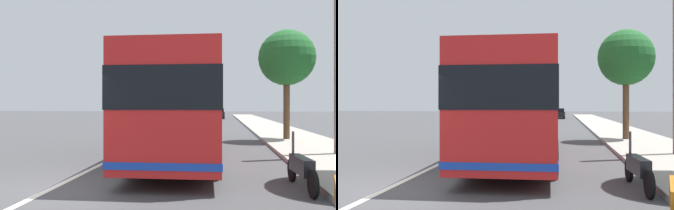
# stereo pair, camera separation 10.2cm
# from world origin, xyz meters

# --- Properties ---
(ground_plane) EXTENTS (220.00, 220.00, 0.00)m
(ground_plane) POSITION_xyz_m (0.00, 0.00, 0.00)
(ground_plane) COLOR #424244
(sidewalk_curb) EXTENTS (110.00, 3.60, 0.14)m
(sidewalk_curb) POSITION_xyz_m (10.00, -7.65, 0.07)
(sidewalk_curb) COLOR #9E998E
(sidewalk_curb) RESTS_ON ground
(lane_divider_line) EXTENTS (110.00, 0.16, 0.01)m
(lane_divider_line) POSITION_xyz_m (10.00, 0.00, 0.00)
(lane_divider_line) COLOR silver
(lane_divider_line) RESTS_ON ground
(coach_bus) EXTENTS (11.60, 2.90, 3.32)m
(coach_bus) POSITION_xyz_m (5.39, -2.34, 1.86)
(coach_bus) COLOR red
(coach_bus) RESTS_ON ground
(motorcycle_by_tree) EXTENTS (2.23, 0.32, 1.23)m
(motorcycle_by_tree) POSITION_xyz_m (0.74, -5.51, 0.46)
(motorcycle_by_tree) COLOR black
(motorcycle_by_tree) RESTS_ON ground
(car_behind_bus) EXTENTS (4.32, 1.85, 1.56)m
(car_behind_bus) POSITION_xyz_m (39.04, 2.05, 0.74)
(car_behind_bus) COLOR gray
(car_behind_bus) RESTS_ON ground
(car_oncoming) EXTENTS (4.37, 1.82, 1.56)m
(car_oncoming) POSITION_xyz_m (26.75, 2.81, 0.74)
(car_oncoming) COLOR navy
(car_oncoming) RESTS_ON ground
(car_ahead_same_lane) EXTENTS (4.71, 2.02, 1.47)m
(car_ahead_same_lane) POSITION_xyz_m (45.54, -3.18, 0.72)
(car_ahead_same_lane) COLOR black
(car_ahead_same_lane) RESTS_ON ground
(car_far_distant) EXTENTS (4.29, 1.98, 1.42)m
(car_far_distant) POSITION_xyz_m (40.53, -1.88, 0.67)
(car_far_distant) COLOR red
(car_far_distant) RESTS_ON ground
(roadside_tree_mid_block) EXTENTS (2.88, 2.88, 5.78)m
(roadside_tree_mid_block) POSITION_xyz_m (11.88, -7.09, 4.30)
(roadside_tree_mid_block) COLOR brown
(roadside_tree_mid_block) RESTS_ON ground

